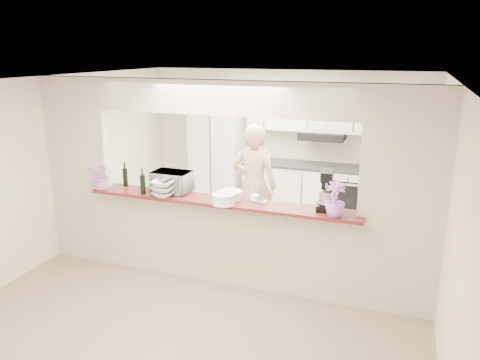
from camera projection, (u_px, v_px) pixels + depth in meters
The scene contains 19 objects.
floor at pixel (223, 280), 5.94m from camera, with size 6.00×6.00×0.00m, color tan.
tile_overlay at pixel (260, 236), 7.34m from camera, with size 5.00×2.90×0.01m, color beige.
partition at pixel (221, 167), 5.54m from camera, with size 5.00×0.15×2.50m.
bar_counter at pixel (222, 238), 5.78m from camera, with size 3.40×0.38×1.09m.
kitchen_cabinets at pixel (271, 159), 8.20m from camera, with size 3.15×0.62×2.25m.
refrigerator at pixel (404, 179), 7.43m from camera, with size 0.75×0.70×1.70m, color #A2A2A7.
flower_left at pixel (102, 176), 5.99m from camera, with size 0.32×0.28×0.35m, color #C4679E.
wine_bottle_a at pixel (125, 177), 6.14m from camera, with size 0.06×0.06×0.32m.
wine_bottle_b at pixel (143, 184), 5.81m from camera, with size 0.06×0.06×0.32m.
toaster_oven at pixel (172, 182), 5.89m from camera, with size 0.48×0.32×0.26m, color #9D9DA1.
serving_bowls at pixel (163, 189), 5.70m from camera, with size 0.27×0.27×0.20m, color white.
plate_stack_a at pixel (224, 199), 5.43m from camera, with size 0.28×0.28×0.13m.
plate_stack_b at pixel (230, 195), 5.63m from camera, with size 0.29×0.29×0.10m.
red_bowl at pixel (221, 196), 5.61m from camera, with size 0.16×0.16×0.07m, color maroon.
tan_bowl at pixel (225, 197), 5.60m from camera, with size 0.14×0.14×0.06m, color beige.
utensil_caddy at pixel (259, 195), 5.52m from camera, with size 0.25×0.20×0.20m.
stand_mixer at pixel (327, 192), 5.23m from camera, with size 0.22×0.32×0.45m.
flower_right at pixel (335, 199), 5.00m from camera, with size 0.22×0.22×0.39m, color #B669C3.
person at pixel (254, 186), 6.80m from camera, with size 0.66×0.43×1.82m, color tan.
Camera 1 is at (2.06, -4.98, 2.83)m, focal length 35.00 mm.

